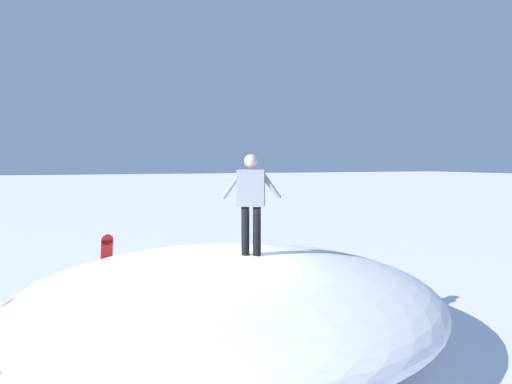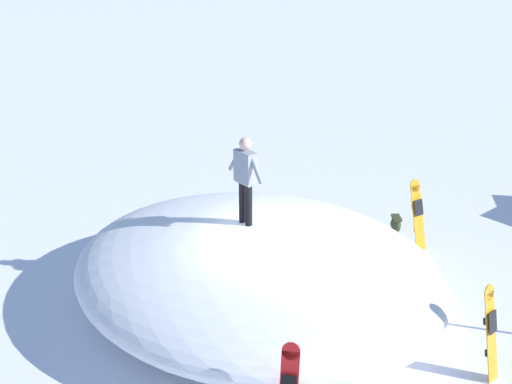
{
  "view_description": "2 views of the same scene",
  "coord_description": "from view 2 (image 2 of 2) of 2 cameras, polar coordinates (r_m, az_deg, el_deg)",
  "views": [
    {
      "loc": [
        1.67,
        7.07,
        3.29
      ],
      "look_at": [
        -0.99,
        0.29,
        2.79
      ],
      "focal_mm": 29.88,
      "sensor_mm": 36.0,
      "label": 1
    },
    {
      "loc": [
        3.95,
        -9.97,
        7.0
      ],
      "look_at": [
        -0.79,
        0.44,
        2.3
      ],
      "focal_mm": 44.85,
      "sensor_mm": 36.0,
      "label": 2
    }
  ],
  "objects": [
    {
      "name": "ground",
      "position": [
        12.81,
        2.47,
        -10.81
      ],
      "size": [
        240.0,
        240.0,
        0.0
      ],
      "primitive_type": "plane",
      "color": "white"
    },
    {
      "name": "snow_mound",
      "position": [
        12.58,
        0.01,
        -6.96
      ],
      "size": [
        8.67,
        7.93,
        1.69
      ],
      "primitive_type": "ellipsoid",
      "rotation": [
        0.0,
        0.0,
        2.93
      ],
      "color": "white",
      "rests_on": "ground"
    },
    {
      "name": "snowboarder_standing",
      "position": [
        12.1,
        -0.95,
        1.55
      ],
      "size": [
        0.97,
        0.56,
        1.75
      ],
      "color": "black",
      "rests_on": "snow_mound"
    },
    {
      "name": "snowboard_primary_upright",
      "position": [
        11.43,
        20.19,
        -11.6
      ],
      "size": [
        0.44,
        0.39,
        1.7
      ],
      "color": "orange",
      "rests_on": "ground"
    },
    {
      "name": "snowboard_tertiary_upright",
      "position": [
        15.39,
        14.21,
        -1.9
      ],
      "size": [
        0.55,
        0.5,
        1.66
      ],
      "color": "orange",
      "rests_on": "ground"
    },
    {
      "name": "backpack_near",
      "position": [
        16.32,
        12.36,
        -2.78
      ],
      "size": [
        0.46,
        0.67,
        0.42
      ],
      "color": "#383D23",
      "rests_on": "ground"
    }
  ]
}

